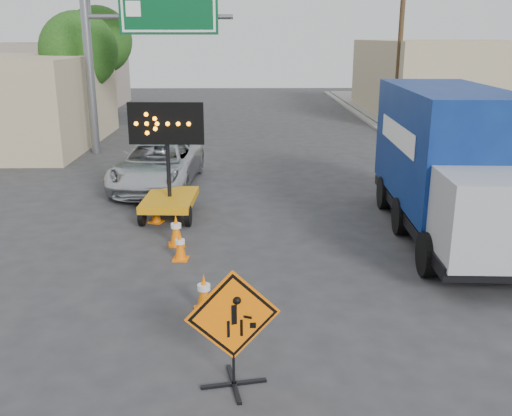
{
  "coord_description": "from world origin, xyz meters",
  "views": [
    {
      "loc": [
        -0.01,
        -6.48,
        4.85
      ],
      "look_at": [
        0.18,
        3.65,
        1.78
      ],
      "focal_mm": 40.0,
      "sensor_mm": 36.0,
      "label": 1
    }
  ],
  "objects_px": {
    "construction_sign": "(233,326)",
    "pickup_truck": "(158,164)",
    "box_truck": "(448,171)",
    "arrow_board": "(170,193)"
  },
  "relations": [
    {
      "from": "construction_sign",
      "to": "pickup_truck",
      "type": "relative_size",
      "value": 0.33
    },
    {
      "from": "construction_sign",
      "to": "pickup_truck",
      "type": "height_order",
      "value": "construction_sign"
    },
    {
      "from": "construction_sign",
      "to": "box_truck",
      "type": "relative_size",
      "value": 0.23
    },
    {
      "from": "arrow_board",
      "to": "box_truck",
      "type": "relative_size",
      "value": 0.41
    },
    {
      "from": "box_truck",
      "to": "arrow_board",
      "type": "bearing_deg",
      "value": 170.11
    },
    {
      "from": "pickup_truck",
      "to": "construction_sign",
      "type": "bearing_deg",
      "value": -72.96
    },
    {
      "from": "construction_sign",
      "to": "pickup_truck",
      "type": "distance_m",
      "value": 11.79
    },
    {
      "from": "pickup_truck",
      "to": "box_truck",
      "type": "height_order",
      "value": "box_truck"
    },
    {
      "from": "construction_sign",
      "to": "arrow_board",
      "type": "distance_m",
      "value": 8.28
    },
    {
      "from": "construction_sign",
      "to": "box_truck",
      "type": "height_order",
      "value": "box_truck"
    }
  ]
}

